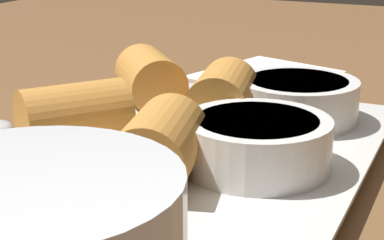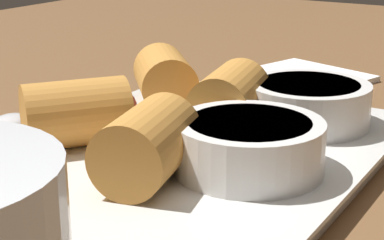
% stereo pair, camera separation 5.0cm
% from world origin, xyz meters
% --- Properties ---
extents(table_surface, '(1.80, 1.40, 0.02)m').
position_xyz_m(table_surface, '(0.00, 0.00, 0.01)').
color(table_surface, brown).
rests_on(table_surface, ground).
extents(serving_plate, '(0.30, 0.23, 0.01)m').
position_xyz_m(serving_plate, '(-0.03, -0.02, 0.03)').
color(serving_plate, silver).
rests_on(serving_plate, table_surface).
extents(roll_front_left, '(0.08, 0.08, 0.04)m').
position_xyz_m(roll_front_left, '(-0.11, -0.09, 0.06)').
color(roll_front_left, '#C68438').
rests_on(roll_front_left, serving_plate).
extents(roll_front_right, '(0.08, 0.06, 0.04)m').
position_xyz_m(roll_front_right, '(-0.08, -0.02, 0.06)').
color(roll_front_right, '#C68438').
rests_on(roll_front_right, serving_plate).
extents(roll_back_left, '(0.08, 0.08, 0.04)m').
position_xyz_m(roll_back_left, '(0.01, -0.08, 0.06)').
color(roll_back_left, '#C68438').
rests_on(roll_back_left, serving_plate).
extents(roll_back_right, '(0.08, 0.06, 0.04)m').
position_xyz_m(roll_back_right, '(0.03, -0.01, 0.06)').
color(roll_back_right, '#C68438').
rests_on(roll_back_right, serving_plate).
extents(dipping_bowl_near, '(0.09, 0.09, 0.03)m').
position_xyz_m(dipping_bowl_near, '(-0.01, 0.03, 0.05)').
color(dipping_bowl_near, white).
rests_on(dipping_bowl_near, serving_plate).
extents(dipping_bowl_far, '(0.09, 0.09, 0.03)m').
position_xyz_m(dipping_bowl_far, '(-0.11, 0.03, 0.05)').
color(dipping_bowl_far, white).
rests_on(dipping_bowl_far, serving_plate).
extents(napkin, '(0.16, 0.15, 0.01)m').
position_xyz_m(napkin, '(-0.28, -0.05, 0.02)').
color(napkin, white).
rests_on(napkin, table_surface).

